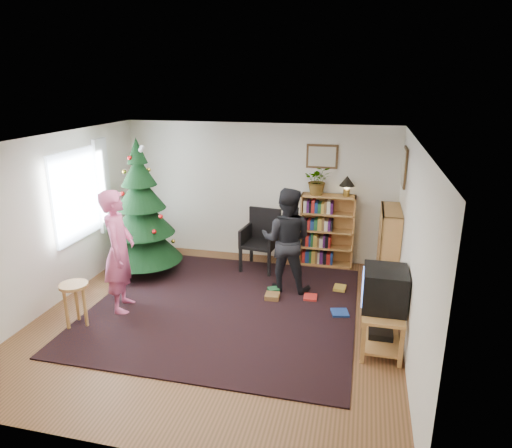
% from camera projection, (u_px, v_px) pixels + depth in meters
% --- Properties ---
extents(floor, '(5.00, 5.00, 0.00)m').
position_uv_depth(floor, '(218.00, 318.00, 6.47)').
color(floor, brown).
rests_on(floor, ground).
extents(ceiling, '(5.00, 5.00, 0.00)m').
position_uv_depth(ceiling, '(213.00, 140.00, 5.72)').
color(ceiling, white).
rests_on(ceiling, wall_back).
extents(wall_back, '(5.00, 0.02, 2.50)m').
position_uv_depth(wall_back, '(258.00, 192.00, 8.41)').
color(wall_back, silver).
rests_on(wall_back, floor).
extents(wall_front, '(5.00, 0.02, 2.50)m').
position_uv_depth(wall_front, '(121.00, 330.00, 3.78)').
color(wall_front, silver).
rests_on(wall_front, floor).
extents(wall_left, '(0.02, 5.00, 2.50)m').
position_uv_depth(wall_left, '(52.00, 222.00, 6.65)').
color(wall_left, silver).
rests_on(wall_left, floor).
extents(wall_right, '(0.02, 5.00, 2.50)m').
position_uv_depth(wall_right, '(411.00, 250.00, 5.54)').
color(wall_right, silver).
rests_on(wall_right, floor).
extents(rug, '(3.80, 3.60, 0.02)m').
position_uv_depth(rug, '(224.00, 307.00, 6.75)').
color(rug, black).
rests_on(rug, floor).
extents(window_pane, '(0.04, 1.20, 1.40)m').
position_uv_depth(window_pane, '(77.00, 195.00, 7.12)').
color(window_pane, silver).
rests_on(window_pane, wall_left).
extents(curtain, '(0.06, 0.35, 1.60)m').
position_uv_depth(curtain, '(103.00, 186.00, 7.76)').
color(curtain, silver).
rests_on(curtain, wall_left).
extents(picture_back, '(0.55, 0.03, 0.42)m').
position_uv_depth(picture_back, '(322.00, 156.00, 7.92)').
color(picture_back, '#4C3319').
rests_on(picture_back, wall_back).
extents(picture_right, '(0.03, 0.50, 0.60)m').
position_uv_depth(picture_right, '(405.00, 167.00, 6.96)').
color(picture_right, '#4C3319').
rests_on(picture_right, wall_right).
extents(christmas_tree, '(1.29, 1.29, 2.34)m').
position_uv_depth(christmas_tree, '(142.00, 219.00, 7.70)').
color(christmas_tree, '#3F2816').
rests_on(christmas_tree, rug).
extents(bookshelf_back, '(0.95, 0.30, 1.30)m').
position_uv_depth(bookshelf_back, '(327.00, 230.00, 8.15)').
color(bookshelf_back, '#C38645').
rests_on(bookshelf_back, floor).
extents(bookshelf_right, '(0.30, 0.95, 1.30)m').
position_uv_depth(bookshelf_right, '(388.00, 247.00, 7.29)').
color(bookshelf_right, '#C38645').
rests_on(bookshelf_right, floor).
extents(tv_stand, '(0.49, 0.88, 0.55)m').
position_uv_depth(tv_stand, '(382.00, 323.00, 5.69)').
color(tv_stand, '#C38645').
rests_on(tv_stand, floor).
extents(crt_tv, '(0.53, 0.57, 0.50)m').
position_uv_depth(crt_tv, '(385.00, 289.00, 5.55)').
color(crt_tv, black).
rests_on(crt_tv, tv_stand).
extents(armchair, '(0.65, 0.65, 1.06)m').
position_uv_depth(armchair, '(261.00, 237.00, 8.05)').
color(armchair, black).
rests_on(armchair, rug).
extents(stool, '(0.38, 0.38, 0.63)m').
position_uv_depth(stool, '(74.00, 294.00, 6.11)').
color(stool, '#C38645').
rests_on(stool, floor).
extents(person_standing, '(0.59, 0.75, 1.80)m').
position_uv_depth(person_standing, '(119.00, 251.00, 6.47)').
color(person_standing, '#D35484').
rests_on(person_standing, rug).
extents(person_by_chair, '(0.84, 0.67, 1.67)m').
position_uv_depth(person_by_chair, '(286.00, 240.00, 7.11)').
color(person_by_chair, black).
rests_on(person_by_chair, rug).
extents(potted_plant, '(0.51, 0.46, 0.51)m').
position_uv_depth(potted_plant, '(318.00, 180.00, 7.93)').
color(potted_plant, gray).
rests_on(potted_plant, bookshelf_back).
extents(table_lamp, '(0.27, 0.27, 0.36)m').
position_uv_depth(table_lamp, '(347.00, 182.00, 7.82)').
color(table_lamp, '#A57F33').
rests_on(table_lamp, bookshelf_back).
extents(floor_clutter, '(1.27, 1.00, 0.08)m').
position_uv_depth(floor_clutter, '(307.00, 297.00, 7.01)').
color(floor_clutter, '#A51E19').
rests_on(floor_clutter, rug).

